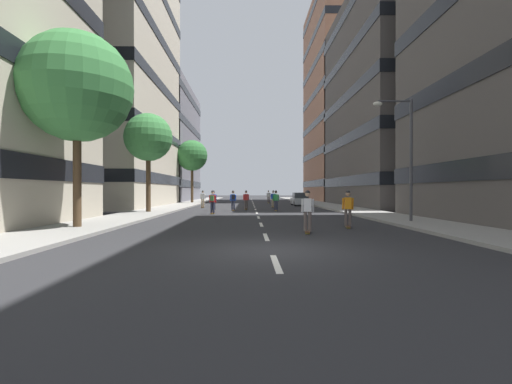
{
  "coord_description": "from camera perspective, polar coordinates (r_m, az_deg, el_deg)",
  "views": [
    {
      "loc": [
        -0.67,
        -10.76,
        1.77
      ],
      "look_at": [
        0.0,
        20.58,
        1.64
      ],
      "focal_mm": 25.48,
      "sensor_mm": 36.0,
      "label": 1
    }
  ],
  "objects": [
    {
      "name": "skater_2",
      "position": [
        27.33,
        -6.85,
        -1.34
      ],
      "size": [
        0.55,
        0.92,
        1.78
      ],
      "color": "brown",
      "rests_on": "ground_plane"
    },
    {
      "name": "building_left_mid",
      "position": [
        46.34,
        -25.7,
        17.11
      ],
      "size": [
        17.91,
        20.4,
        30.28
      ],
      "color": "#BCB29E",
      "rests_on": "ground_plane"
    },
    {
      "name": "street_tree_near",
      "position": [
        18.79,
        -26.29,
        14.51
      ],
      "size": [
        4.91,
        4.91,
        8.74
      ],
      "color": "#4C3823",
      "rests_on": "sidewalk_left"
    },
    {
      "name": "skater_0",
      "position": [
        33.08,
        -1.57,
        -1.11
      ],
      "size": [
        0.54,
        0.91,
        1.78
      ],
      "color": "brown",
      "rests_on": "ground_plane"
    },
    {
      "name": "skater_6",
      "position": [
        38.08,
        2.72,
        -0.94
      ],
      "size": [
        0.57,
        0.92,
        1.78
      ],
      "color": "brown",
      "rests_on": "ground_plane"
    },
    {
      "name": "street_tree_far",
      "position": [
        29.46,
        -16.56,
        8.16
      ],
      "size": [
        3.67,
        3.67,
        7.57
      ],
      "color": "#4C3823",
      "rests_on": "sidewalk_left"
    },
    {
      "name": "building_left_far",
      "position": [
        63.87,
        -18.06,
        7.15
      ],
      "size": [
        17.91,
        22.01,
        18.73
      ],
      "color": "slate",
      "rests_on": "ground_plane"
    },
    {
      "name": "lane_markings",
      "position": [
        41.3,
        -0.3,
        -2.2
      ],
      "size": [
        0.16,
        67.2,
        0.01
      ],
      "color": "silver",
      "rests_on": "ground_plane"
    },
    {
      "name": "skater_4",
      "position": [
        31.58,
        -6.69,
        -1.18
      ],
      "size": [
        0.57,
        0.92,
        1.78
      ],
      "color": "brown",
      "rests_on": "ground_plane"
    },
    {
      "name": "street_tree_mid",
      "position": [
        50.78,
        -10.0,
        5.63
      ],
      "size": [
        4.21,
        4.21,
        8.54
      ],
      "color": "#4C3823",
      "rests_on": "sidewalk_left"
    },
    {
      "name": "sidewalk_right",
      "position": [
        45.41,
        10.28,
        -1.9
      ],
      "size": [
        3.48,
        82.39,
        0.14
      ],
      "primitive_type": "cube",
      "color": "gray",
      "rests_on": "ground_plane"
    },
    {
      "name": "ground_plane",
      "position": [
        40.76,
        -0.28,
        -2.24
      ],
      "size": [
        179.76,
        179.76,
        0.0
      ],
      "primitive_type": "plane",
      "color": "#28282B"
    },
    {
      "name": "skater_3",
      "position": [
        31.58,
        -3.61,
        -1.12
      ],
      "size": [
        0.55,
        0.92,
        1.78
      ],
      "color": "brown",
      "rests_on": "ground_plane"
    },
    {
      "name": "skater_8",
      "position": [
        15.13,
        8.1,
        -2.73
      ],
      "size": [
        0.56,
        0.92,
        1.78
      ],
      "color": "brown",
      "rests_on": "ground_plane"
    },
    {
      "name": "skater_1",
      "position": [
        17.64,
        14.23,
        -2.31
      ],
      "size": [
        0.56,
        0.92,
        1.78
      ],
      "color": "brown",
      "rests_on": "ground_plane"
    },
    {
      "name": "skater_5",
      "position": [
        50.36,
        1.98,
        -0.65
      ],
      "size": [
        0.54,
        0.91,
        1.78
      ],
      "color": "brown",
      "rests_on": "ground_plane"
    },
    {
      "name": "parked_car_near",
      "position": [
        42.93,
        6.96,
        -1.19
      ],
      "size": [
        1.82,
        4.4,
        1.52
      ],
      "color": "#B2B7BF",
      "rests_on": "ground_plane"
    },
    {
      "name": "skater_7",
      "position": [
        37.52,
        -8.36,
        -0.96
      ],
      "size": [
        0.55,
        0.91,
        1.78
      ],
      "color": "brown",
      "rests_on": "ground_plane"
    },
    {
      "name": "building_right_mid",
      "position": [
        45.99,
        24.79,
        12.65
      ],
      "size": [
        17.91,
        21.92,
        23.15
      ],
      "color": "#4C4744",
      "rests_on": "ground_plane"
    },
    {
      "name": "sidewalk_left",
      "position": [
        45.16,
        -11.06,
        -1.92
      ],
      "size": [
        3.48,
        82.39,
        0.14
      ],
      "primitive_type": "cube",
      "color": "gray",
      "rests_on": "ground_plane"
    },
    {
      "name": "skater_9",
      "position": [
        31.52,
        3.14,
        -1.18
      ],
      "size": [
        0.55,
        0.92,
        1.78
      ],
      "color": "brown",
      "rests_on": "ground_plane"
    },
    {
      "name": "building_right_far",
      "position": [
        65.61,
        16.76,
        13.7
      ],
      "size": [
        17.91,
        20.28,
        33.91
      ],
      "color": "#9E6B51",
      "rests_on": "ground_plane"
    },
    {
      "name": "streetlamp_right",
      "position": [
        21.07,
        22.25,
        6.68
      ],
      "size": [
        2.13,
        0.3,
        6.5
      ],
      "color": "#3F3F44",
      "rests_on": "sidewalk_right"
    }
  ]
}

